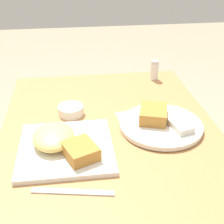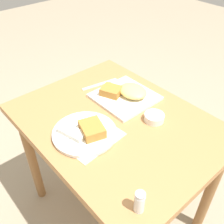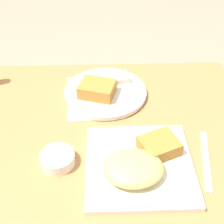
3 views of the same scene
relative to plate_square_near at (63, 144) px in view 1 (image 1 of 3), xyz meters
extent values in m
cube|color=#B27A47|center=(-0.09, 0.15, -0.04)|extent=(0.88, 0.68, 0.04)
cylinder|color=olive|center=(-0.48, -0.13, -0.39)|extent=(0.05, 0.05, 0.67)
cylinder|color=olive|center=(-0.48, 0.43, -0.39)|extent=(0.05, 0.05, 0.67)
cube|color=beige|center=(-0.12, 0.29, -0.02)|extent=(0.18, 0.24, 0.00)
cube|color=white|center=(0.00, 0.01, -0.01)|extent=(0.26, 0.26, 0.01)
ellipsoid|color=#EFCC6B|center=(-0.02, -0.03, 0.01)|extent=(0.14, 0.12, 0.04)
cube|color=#B77A33|center=(0.05, 0.05, 0.01)|extent=(0.12, 0.11, 0.04)
cylinder|color=white|center=(-0.08, 0.30, -0.01)|extent=(0.26, 0.26, 0.01)
cube|color=#B77A33|center=(-0.10, 0.29, 0.02)|extent=(0.12, 0.11, 0.04)
cube|color=silver|center=(-0.06, 0.35, 0.01)|extent=(0.13, 0.08, 0.02)
cylinder|color=white|center=(-0.20, 0.03, -0.01)|extent=(0.09, 0.09, 0.03)
cylinder|color=beige|center=(-0.20, 0.03, 0.01)|extent=(0.07, 0.07, 0.00)
cylinder|color=white|center=(-0.45, 0.38, 0.01)|extent=(0.03, 0.03, 0.07)
cylinder|color=white|center=(-0.45, 0.38, 0.00)|extent=(0.03, 0.03, 0.04)
cylinder|color=silver|center=(-0.45, 0.38, 0.06)|extent=(0.03, 0.03, 0.01)
cube|color=silver|center=(0.17, 0.02, -0.02)|extent=(0.05, 0.20, 0.00)
camera|label=1|loc=(0.73, 0.04, 0.51)|focal=50.00mm
camera|label=2|loc=(-0.73, 0.73, 0.72)|focal=42.00mm
camera|label=3|loc=(-0.08, -0.49, 0.59)|focal=50.00mm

